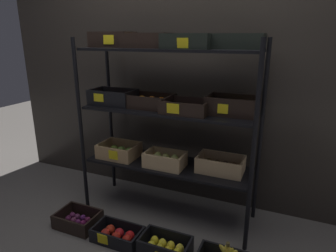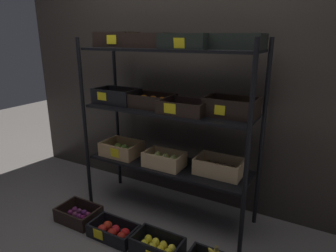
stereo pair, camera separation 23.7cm
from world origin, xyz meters
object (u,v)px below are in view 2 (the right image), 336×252
object	(u,v)px
crate_ground_apple_red	(114,232)
crate_ground_lemon	(158,247)
crate_ground_plum	(79,215)
display_rack	(168,105)

from	to	relation	value
crate_ground_apple_red	crate_ground_lemon	distance (m)	0.39
crate_ground_apple_red	crate_ground_plum	bearing A→B (deg)	176.19
display_rack	crate_ground_plum	xyz separation A→B (m)	(-0.60, -0.47, -0.93)
display_rack	crate_ground_lemon	size ratio (longest dim) A/B	4.28
display_rack	crate_ground_plum	world-z (taller)	display_rack
crate_ground_plum	crate_ground_lemon	world-z (taller)	crate_ground_lemon
crate_ground_plum	crate_ground_lemon	xyz separation A→B (m)	(0.79, -0.02, 0.01)
display_rack	crate_ground_plum	size ratio (longest dim) A/B	4.56
crate_ground_lemon	crate_ground_plum	bearing A→B (deg)	178.89
display_rack	crate_ground_apple_red	size ratio (longest dim) A/B	4.13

